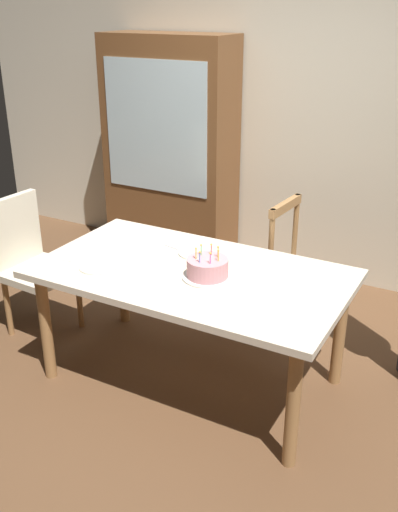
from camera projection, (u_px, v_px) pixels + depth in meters
The scene contains 11 objects.
ground at pixel (192, 378), 3.58m from camera, with size 6.40×6.40×0.00m, color brown.
back_wall at pixel (307, 116), 4.55m from camera, with size 6.40×0.10×2.60m, color beige.
dining_table at pixel (191, 283), 3.32m from camera, with size 1.76×0.98×0.73m.
birthday_cake at pixel (207, 269), 3.18m from camera, with size 0.28×0.28×0.18m.
plate_near_celebrant at pixel (99, 267), 3.32m from camera, with size 0.22×0.22×0.01m, color silver.
plate_far_side at pixel (197, 253), 3.50m from camera, with size 0.22×0.22×0.01m, color silver.
fork_near_celebrant at pixel (76, 262), 3.39m from camera, with size 0.18×0.02×0.01m, color silver.
fork_far_side at pixel (174, 248), 3.58m from camera, with size 0.18×0.02×0.01m, color silver.
chair_spindle_back at pixel (259, 265), 4.01m from camera, with size 0.48×0.48×0.95m.
chair_upholstered at pixel (29, 258), 3.94m from camera, with size 0.47×0.46×0.95m.
china_cabinet at pixel (170, 152), 4.93m from camera, with size 1.10×0.45×1.90m.
Camera 1 is at (1.47, -2.59, 2.13)m, focal length 40.90 mm.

